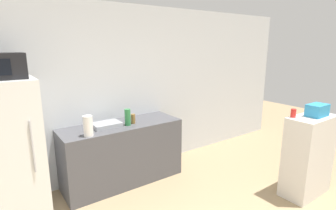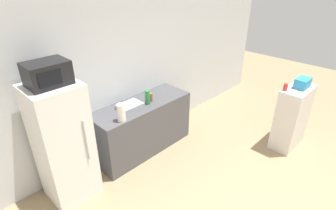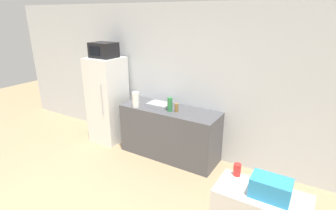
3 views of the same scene
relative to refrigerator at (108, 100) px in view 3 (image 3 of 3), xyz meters
The scene contains 10 objects.
wall_back 1.33m from the refrigerator, 18.56° to the left, with size 8.00×0.06×2.60m, color silver.
refrigerator is the anchor object (origin of this frame).
microwave 0.96m from the refrigerator, 108.28° to the right, with size 0.46×0.36×0.27m.
counter 1.43m from the refrigerator, ahead, with size 1.73×0.61×0.89m, color #4C4C51.
sink_basin 1.16m from the refrigerator, ahead, with size 0.38×0.28×0.06m, color #9EA3A8.
bottle_tall 1.44m from the refrigerator, ahead, with size 0.08×0.08×0.23m, color #2D7F42.
bottle_short 1.54m from the refrigerator, ahead, with size 0.06×0.06×0.14m, color olive.
basket 3.75m from the refrigerator, 27.16° to the right, with size 0.29×0.18×0.16m, color #2D8EC6.
jar 3.41m from the refrigerator, 27.25° to the right, with size 0.07×0.07×0.11m, color red.
paper_towel_roll 0.86m from the refrigerator, 10.94° to the right, with size 0.12×0.12×0.26m, color white.
Camera 3 is at (2.34, -0.89, 2.43)m, focal length 28.00 mm.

